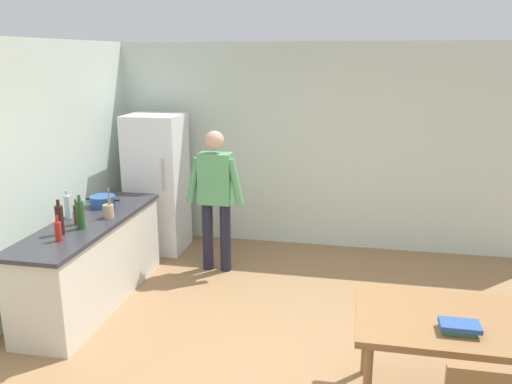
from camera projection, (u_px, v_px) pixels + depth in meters
ground_plane at (267, 365)px, 4.35m from camera, size 14.00×14.00×0.00m
wall_back at (307, 147)px, 6.84m from camera, size 6.40×0.12×2.70m
kitchen_counter at (93, 261)px, 5.36m from camera, size 0.64×2.20×0.90m
refrigerator at (157, 183)px, 6.74m from camera, size 0.70×0.67×1.80m
person at (216, 192)px, 6.02m from camera, size 0.70×0.22×1.70m
dining_table at (456, 328)px, 3.62m from camera, size 1.40×0.90×0.75m
cooking_pot at (103, 201)px, 5.71m from camera, size 0.40×0.28×0.12m
utensil_jar at (108, 211)px, 5.30m from camera, size 0.11×0.11×0.32m
bottle_wine_green at (80, 214)px, 4.96m from camera, size 0.08×0.08×0.34m
bottle_beer_brown at (77, 214)px, 5.09m from camera, size 0.06×0.06×0.26m
bottle_water_clear at (68, 207)px, 5.28m from camera, size 0.07×0.07×0.30m
bottle_sauce_red at (58, 231)px, 4.64m from camera, size 0.06×0.06×0.24m
bottle_wine_dark at (60, 220)px, 4.80m from camera, size 0.08×0.08×0.34m
book_stack at (459, 327)px, 3.42m from camera, size 0.26×0.17×0.07m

